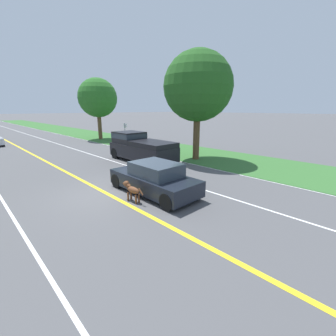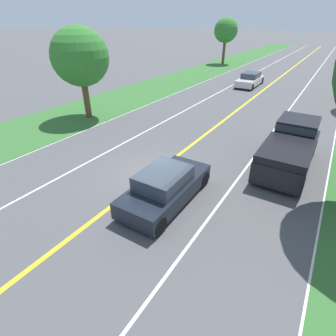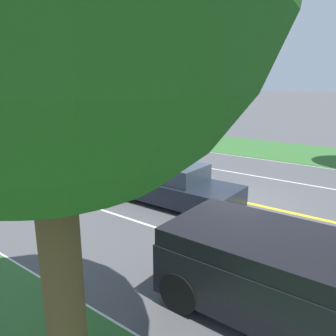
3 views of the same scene
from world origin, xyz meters
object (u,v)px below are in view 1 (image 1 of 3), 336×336
Objects in this scene: ego_car at (154,179)px; street_sign at (125,132)px; roadside_tree_right_far at (98,98)px; roadside_tree_right_near at (198,87)px; pickup_truck at (140,147)px; dog at (131,189)px.

street_sign is (6.36, 11.93, 0.80)m from ego_car.
ego_car is at bearing -110.97° from roadside_tree_right_far.
roadside_tree_right_near is 9.49m from street_sign.
street_sign is (2.86, 6.24, 0.46)m from pickup_truck.
dog is at bearing -158.07° from roadside_tree_right_near.
ego_car is at bearing -121.64° from pickup_truck.
dog is 9.78m from roadside_tree_right_near.
roadside_tree_right_far is at bearing 88.42° from roadside_tree_right_near.
ego_car is at bearing -154.78° from roadside_tree_right_near.
street_sign is at bearing 61.93° from ego_car.
dog is 14.21m from street_sign.
ego_car is at bearing -3.52° from dog.
ego_car is 0.58× the size of roadside_tree_right_near.
ego_car is 0.80× the size of pickup_truck.
street_sign is (7.60, 11.96, 0.96)m from dog.
roadside_tree_right_far reaches higher than pickup_truck.
roadside_tree_right_near is (6.76, 3.18, 4.47)m from ego_car.
pickup_truck is at bearing 45.18° from dog.
roadside_tree_right_far is (3.68, 13.06, 3.90)m from pickup_truck.
dog is 0.53× the size of street_sign.
roadside_tree_right_near reaches higher than ego_car.
dog is 0.17× the size of roadside_tree_right_far.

